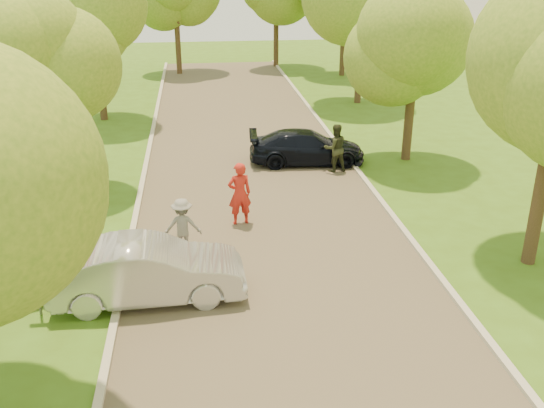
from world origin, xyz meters
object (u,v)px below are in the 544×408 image
longboard (184,252)px  person_olive (335,148)px  skateboarder (183,226)px  silver_sedan (148,271)px  street_sign (31,255)px  person_striped (240,194)px  dark_sedan (307,147)px

longboard → person_olive: (5.69, 6.31, 0.84)m
longboard → person_olive: bearing=-130.5°
skateboarder → silver_sedan: bearing=71.6°
street_sign → person_striped: bearing=42.0°
skateboarder → street_sign: bearing=39.8°
skateboarder → person_striped: bearing=-130.3°
person_striped → silver_sedan: bearing=48.7°
dark_sedan → person_striped: bearing=154.9°
dark_sedan → longboard: bearing=151.3°
dark_sedan → person_olive: size_ratio=2.45×
street_sign → dark_sedan: bearing=51.0°
street_sign → skateboarder: (3.30, 2.60, -0.67)m
dark_sedan → person_olive: bearing=-137.0°
longboard → person_striped: (1.71, 1.91, 0.91)m
street_sign → silver_sedan: bearing=9.2°
silver_sedan → person_olive: (6.49, 8.51, 0.17)m
longboard → skateboarder: 0.80m
silver_sedan → longboard: 2.43m
person_olive → person_striped: bearing=39.5°
street_sign → skateboarder: 4.26m
silver_sedan → person_striped: size_ratio=2.32×
silver_sedan → person_olive: person_olive is taller
person_olive → street_sign: bearing=36.4°
silver_sedan → person_olive: bearing=-39.2°
person_striped → dark_sedan: bearing=-129.2°
skateboarder → person_olive: (5.69, 6.31, 0.03)m
silver_sedan → person_striped: (2.51, 4.11, 0.24)m
dark_sedan → skateboarder: skateboarder is taller
person_olive → silver_sedan: bearing=44.3°
street_sign → person_striped: 6.77m
person_striped → person_olive: bearing=-142.0°
silver_sedan → person_olive: 10.70m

